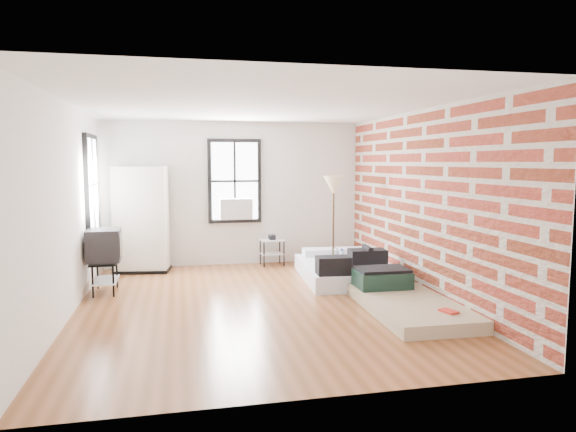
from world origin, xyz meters
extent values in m
plane|color=brown|center=(0.00, 0.00, 0.00)|extent=(6.00, 6.00, 0.00)
cube|color=silver|center=(0.00, 3.00, 1.40)|extent=(5.00, 0.01, 2.80)
cube|color=silver|center=(0.00, -3.00, 1.40)|extent=(5.00, 0.01, 2.80)
cube|color=silver|center=(-2.50, 0.00, 1.40)|extent=(0.01, 6.00, 2.80)
cube|color=maroon|center=(2.50, 0.00, 1.40)|extent=(0.02, 6.00, 2.80)
cube|color=white|center=(0.00, 0.00, 2.80)|extent=(5.00, 6.00, 0.01)
cube|color=white|center=(0.00, 2.95, 1.65)|extent=(0.90, 0.02, 1.50)
cube|color=black|center=(-0.48, 2.97, 1.65)|extent=(0.07, 0.08, 1.64)
cube|color=black|center=(0.48, 2.97, 1.65)|extent=(0.07, 0.08, 1.64)
cube|color=black|center=(0.00, 2.97, 2.44)|extent=(0.90, 0.08, 0.07)
cube|color=black|center=(0.00, 2.97, 0.86)|extent=(0.90, 0.08, 0.07)
cube|color=black|center=(0.00, 2.94, 1.65)|extent=(0.04, 0.02, 1.50)
cube|color=black|center=(0.00, 2.94, 1.65)|extent=(0.90, 0.02, 0.04)
cube|color=beige|center=(0.00, 2.83, 1.12)|extent=(0.62, 0.30, 0.40)
cube|color=white|center=(-2.45, 1.80, 1.65)|extent=(0.02, 0.90, 1.50)
cube|color=black|center=(-2.47, 1.32, 1.65)|extent=(0.08, 0.07, 1.64)
cube|color=black|center=(-2.47, 2.29, 1.65)|extent=(0.08, 0.07, 1.64)
cube|color=black|center=(-2.47, 1.80, 2.44)|extent=(0.08, 0.90, 0.07)
cube|color=black|center=(-2.47, 1.80, 0.86)|extent=(0.08, 0.90, 0.07)
cube|color=black|center=(-2.44, 1.80, 1.65)|extent=(0.02, 0.04, 1.50)
cube|color=black|center=(-2.44, 1.80, 1.65)|extent=(0.02, 0.90, 0.04)
cube|color=white|center=(1.75, 1.28, 0.14)|extent=(1.65, 2.16, 0.27)
cube|color=white|center=(1.48, 2.11, 0.34)|extent=(0.62, 0.42, 0.13)
cube|color=white|center=(2.13, 2.06, 0.34)|extent=(0.62, 0.42, 0.13)
cube|color=black|center=(1.93, 0.77, 0.43)|extent=(0.62, 0.39, 0.32)
cylinder|color=black|center=(1.93, 0.77, 0.62)|extent=(0.11, 0.38, 0.09)
cube|color=black|center=(1.26, 0.50, 0.41)|extent=(0.54, 0.36, 0.28)
cylinder|color=#C3E7FA|center=(1.64, 1.23, 0.39)|extent=(0.08, 0.08, 0.24)
cylinder|color=#1A34B6|center=(1.64, 1.23, 0.52)|extent=(0.04, 0.04, 0.03)
cube|color=tan|center=(1.95, -0.82, 0.08)|extent=(1.16, 2.14, 0.17)
cube|color=#153128|center=(1.86, -0.04, 0.29)|extent=(0.79, 0.57, 0.25)
cube|color=black|center=(1.86, -0.04, 0.43)|extent=(0.75, 0.53, 0.04)
cube|color=red|center=(2.16, -1.44, 0.18)|extent=(0.20, 0.26, 0.03)
cube|color=black|center=(-1.76, 2.65, 0.03)|extent=(1.05, 0.69, 0.06)
cube|color=beige|center=(-1.76, 2.65, 1.00)|extent=(1.00, 0.65, 1.88)
cylinder|color=black|center=(0.51, 2.55, 0.25)|extent=(0.02, 0.02, 0.50)
cylinder|color=black|center=(0.91, 2.58, 0.25)|extent=(0.02, 0.02, 0.50)
cylinder|color=black|center=(0.48, 2.86, 0.25)|extent=(0.02, 0.02, 0.50)
cylinder|color=black|center=(0.88, 2.89, 0.25)|extent=(0.02, 0.02, 0.50)
cube|color=silver|center=(0.69, 2.72, 0.50)|extent=(0.48, 0.40, 0.02)
cube|color=silver|center=(0.69, 2.72, 0.23)|extent=(0.46, 0.38, 0.02)
cube|color=black|center=(0.69, 2.72, 0.56)|extent=(0.12, 0.17, 0.09)
cylinder|color=#312210|center=(1.69, 1.88, 0.01)|extent=(0.25, 0.25, 0.03)
cylinder|color=#312210|center=(1.69, 1.88, 0.79)|extent=(0.03, 0.03, 1.53)
cone|color=tan|center=(1.69, 1.88, 1.60)|extent=(0.38, 0.38, 0.34)
cylinder|color=black|center=(-2.36, 0.86, 0.24)|extent=(0.03, 0.03, 0.49)
cylinder|color=black|center=(-2.07, 0.86, 0.24)|extent=(0.03, 0.03, 0.49)
cylinder|color=black|center=(-2.37, 1.44, 0.24)|extent=(0.03, 0.03, 0.49)
cylinder|color=black|center=(-2.08, 1.45, 0.24)|extent=(0.03, 0.03, 0.49)
cube|color=black|center=(-2.22, 1.15, 0.49)|extent=(0.41, 0.71, 0.03)
cube|color=silver|center=(-2.22, 1.15, 0.20)|extent=(0.39, 0.69, 0.02)
cube|color=black|center=(-2.22, 1.15, 0.75)|extent=(0.50, 0.58, 0.49)
cube|color=black|center=(-1.98, 1.16, 0.75)|extent=(0.03, 0.47, 0.39)
camera|label=1|loc=(-1.08, -7.07, 2.02)|focal=32.00mm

